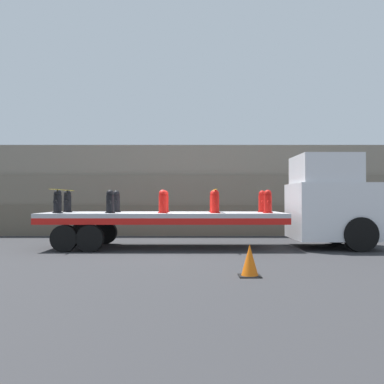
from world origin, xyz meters
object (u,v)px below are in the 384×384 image
object	(u,v)px
fire_hydrant_red_far_2	(163,202)
fire_hydrant_red_far_3	(212,202)
truck_cab	(332,202)
fire_hydrant_black_far_0	(66,202)
fire_hydrant_red_near_2	(161,202)
flatbed_trailer	(146,219)
fire_hydrant_black_far_1	(115,202)
fire_hydrant_red_far_4	(261,202)
fire_hydrant_red_near_3	(214,202)
traffic_cone	(248,261)
fire_hydrant_black_near_0	(56,202)
fire_hydrant_red_near_4	(266,202)
fire_hydrant_black_near_1	(109,202)

from	to	relation	value
fire_hydrant_red_far_2	fire_hydrant_red_far_3	xyz separation A→B (m)	(1.71, 0.00, 0.00)
truck_cab	fire_hydrant_black_far_0	world-z (taller)	truck_cab
fire_hydrant_red_near_2	fire_hydrant_red_far_2	distance (m)	1.11
flatbed_trailer	fire_hydrant_red_near_2	size ratio (longest dim) A/B	10.59
fire_hydrant_red_far_3	fire_hydrant_black_far_1	bearing A→B (deg)	180.00
fire_hydrant_black_far_0	fire_hydrant_red_far_3	distance (m)	5.14
fire_hydrant_black_far_0	fire_hydrant_red_far_4	distance (m)	6.86
fire_hydrant_red_far_2	fire_hydrant_red_near_3	xyz separation A→B (m)	(1.71, -1.11, 0.00)
truck_cab	fire_hydrant_red_near_3	xyz separation A→B (m)	(-4.06, -0.55, 0.00)
truck_cab	traffic_cone	size ratio (longest dim) A/B	4.58
truck_cab	fire_hydrant_red_far_4	bearing A→B (deg)	166.73
fire_hydrant_black_near_0	flatbed_trailer	bearing A→B (deg)	10.89
fire_hydrant_black_near_0	fire_hydrant_black_far_1	distance (m)	2.04
fire_hydrant_black_far_1	flatbed_trailer	bearing A→B (deg)	-25.48
fire_hydrant_red_far_3	fire_hydrant_red_near_4	distance (m)	2.04
flatbed_trailer	fire_hydrant_red_near_2	xyz separation A→B (m)	(0.55, -0.55, 0.59)
truck_cab	fire_hydrant_red_far_4	xyz separation A→B (m)	(-2.34, 0.55, 0.00)
fire_hydrant_red_near_2	fire_hydrant_red_near_3	bearing A→B (deg)	0.00
fire_hydrant_red_near_2	fire_hydrant_black_near_1	bearing A→B (deg)	180.00
fire_hydrant_black_far_1	fire_hydrant_red_far_3	bearing A→B (deg)	0.00
fire_hydrant_red_far_4	fire_hydrant_red_near_2	bearing A→B (deg)	-162.12
fire_hydrant_red_near_2	fire_hydrant_black_near_0	bearing A→B (deg)	180.00
fire_hydrant_black_near_1	fire_hydrant_red_near_3	size ratio (longest dim) A/B	1.00
fire_hydrant_red_near_2	fire_hydrant_red_near_4	distance (m)	3.43
fire_hydrant_black_far_1	fire_hydrant_red_far_2	xyz separation A→B (m)	(1.71, 0.00, 0.00)
truck_cab	fire_hydrant_black_near_1	world-z (taller)	truck_cab
fire_hydrant_red_far_3	traffic_cone	bearing A→B (deg)	-85.55
fire_hydrant_red_near_3	traffic_cone	world-z (taller)	fire_hydrant_red_near_3
fire_hydrant_red_near_2	fire_hydrant_black_far_1	bearing A→B (deg)	147.17
fire_hydrant_red_near_3	fire_hydrant_red_far_4	distance (m)	2.04
fire_hydrant_black_far_0	fire_hydrant_red_near_4	size ratio (longest dim) A/B	1.00
traffic_cone	fire_hydrant_red_far_2	bearing A→B (deg)	110.07
fire_hydrant_red_near_2	traffic_cone	world-z (taller)	fire_hydrant_red_near_2
fire_hydrant_red_near_4	traffic_cone	bearing A→B (deg)	-104.43
fire_hydrant_black_far_1	fire_hydrant_red_near_2	bearing A→B (deg)	-32.83
fire_hydrant_red_near_2	fire_hydrant_red_far_4	world-z (taller)	same
truck_cab	fire_hydrant_black_far_0	size ratio (longest dim) A/B	4.10
fire_hydrant_black_far_0	fire_hydrant_black_far_1	distance (m)	1.71
fire_hydrant_black_near_1	fire_hydrant_red_near_2	xyz separation A→B (m)	(1.71, 0.00, 0.00)
flatbed_trailer	fire_hydrant_red_near_3	bearing A→B (deg)	-13.70
fire_hydrant_red_near_3	fire_hydrant_black_near_0	bearing A→B (deg)	180.00
flatbed_trailer	fire_hydrant_red_far_3	world-z (taller)	fire_hydrant_red_far_3
flatbed_trailer	fire_hydrant_red_far_3	bearing A→B (deg)	13.70
fire_hydrant_black_near_0	fire_hydrant_black_far_0	size ratio (longest dim) A/B	1.00
truck_cab	fire_hydrant_red_near_4	world-z (taller)	truck_cab
fire_hydrant_red_far_2	fire_hydrant_red_far_4	bearing A→B (deg)	0.00
fire_hydrant_red_near_2	fire_hydrant_red_far_3	size ratio (longest dim) A/B	1.00
fire_hydrant_black_far_1	fire_hydrant_red_near_3	world-z (taller)	same
fire_hydrant_red_far_2	fire_hydrant_red_far_4	distance (m)	3.43
fire_hydrant_black_near_1	fire_hydrant_red_near_4	world-z (taller)	same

